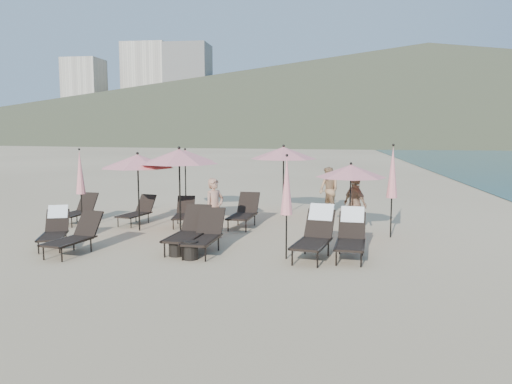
# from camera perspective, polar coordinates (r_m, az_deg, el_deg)

# --- Properties ---
(ground) EXTENTS (800.00, 800.00, 0.00)m
(ground) POSITION_cam_1_polar(r_m,az_deg,el_deg) (12.13, -3.02, -7.12)
(ground) COLOR #D6BA8C
(ground) RESTS_ON ground
(volcanic_headland) EXTENTS (690.00, 690.00, 55.00)m
(volcanic_headland) POSITION_cam_1_polar(r_m,az_deg,el_deg) (322.53, 20.85, 10.62)
(volcanic_headland) COLOR brown
(volcanic_headland) RESTS_ON ground
(hotel_skyline) EXTENTS (109.00, 82.00, 55.00)m
(hotel_skyline) POSITION_cam_1_polar(r_m,az_deg,el_deg) (299.34, -10.77, 10.83)
(hotel_skyline) COLOR beige
(hotel_skyline) RESTS_ON ground
(lounger_0) EXTENTS (1.07, 1.68, 0.99)m
(lounger_0) POSITION_cam_1_polar(r_m,az_deg,el_deg) (13.87, -22.01, -3.85)
(lounger_0) COLOR black
(lounger_0) RESTS_ON ground
(lounger_1) EXTENTS (0.94, 1.74, 0.95)m
(lounger_1) POSITION_cam_1_polar(r_m,az_deg,el_deg) (12.88, -19.99, -4.68)
(lounger_1) COLOR black
(lounger_1) RESTS_ON ground
(lounger_2) EXTENTS (0.77, 1.79, 1.01)m
(lounger_2) POSITION_cam_1_polar(r_m,az_deg,el_deg) (12.24, -5.91, -4.75)
(lounger_2) COLOR black
(lounger_2) RESTS_ON ground
(lounger_3) EXTENTS (0.85, 1.87, 1.05)m
(lounger_3) POSITION_cam_1_polar(r_m,az_deg,el_deg) (12.57, -7.69, -4.39)
(lounger_3) COLOR black
(lounger_3) RESTS_ON ground
(lounger_4) EXTENTS (1.05, 1.97, 1.17)m
(lounger_4) POSITION_cam_1_polar(r_m,az_deg,el_deg) (11.87, 6.78, -4.72)
(lounger_4) COLOR black
(lounger_4) RESTS_ON ground
(lounger_5) EXTENTS (0.81, 1.82, 1.10)m
(lounger_5) POSITION_cam_1_polar(r_m,az_deg,el_deg) (12.00, 10.80, -4.82)
(lounger_5) COLOR black
(lounger_5) RESTS_ON ground
(lounger_6) EXTENTS (0.79, 1.67, 0.92)m
(lounger_6) POSITION_cam_1_polar(r_m,az_deg,el_deg) (17.09, -19.60, -1.94)
(lounger_6) COLOR black
(lounger_6) RESTS_ON ground
(lounger_7) EXTENTS (0.91, 1.62, 0.88)m
(lounger_7) POSITION_cam_1_polar(r_m,az_deg,el_deg) (16.46, -13.37, -2.13)
(lounger_7) COLOR black
(lounger_7) RESTS_ON ground
(lounger_8) EXTENTS (0.79, 1.57, 0.87)m
(lounger_8) POSITION_cam_1_polar(r_m,az_deg,el_deg) (15.90, -8.23, -2.35)
(lounger_8) COLOR black
(lounger_8) RESTS_ON ground
(lounger_9) EXTENTS (0.83, 1.80, 1.01)m
(lounger_9) POSITION_cam_1_polar(r_m,az_deg,el_deg) (15.49, -1.37, -2.27)
(lounger_9) COLOR black
(lounger_9) RESTS_ON ground
(umbrella_open_0) EXTENTS (2.18, 2.18, 2.35)m
(umbrella_open_0) POSITION_cam_1_polar(r_m,az_deg,el_deg) (15.12, -13.37, 3.45)
(umbrella_open_0) COLOR black
(umbrella_open_0) RESTS_ON ground
(umbrella_open_1) EXTENTS (2.34, 2.34, 2.52)m
(umbrella_open_1) POSITION_cam_1_polar(r_m,az_deg,el_deg) (14.66, -8.77, 4.04)
(umbrella_open_1) COLOR black
(umbrella_open_1) RESTS_ON ground
(umbrella_open_2) EXTENTS (1.95, 1.95, 2.10)m
(umbrella_open_2) POSITION_cam_1_polar(r_m,az_deg,el_deg) (14.04, 10.79, 2.37)
(umbrella_open_2) COLOR black
(umbrella_open_2) RESTS_ON ground
(umbrella_open_3) EXTENTS (2.19, 2.19, 2.35)m
(umbrella_open_3) POSITION_cam_1_polar(r_m,az_deg,el_deg) (18.30, -8.11, 4.14)
(umbrella_open_3) COLOR black
(umbrella_open_3) RESTS_ON ground
(umbrella_open_4) EXTENTS (2.32, 2.32, 2.50)m
(umbrella_open_4) POSITION_cam_1_polar(r_m,az_deg,el_deg) (17.37, 3.16, 4.48)
(umbrella_open_4) COLOR black
(umbrella_open_4) RESTS_ON ground
(umbrella_closed_0) EXTENTS (0.29, 0.29, 2.44)m
(umbrella_closed_0) POSITION_cam_1_polar(r_m,az_deg,el_deg) (11.41, 3.53, 0.64)
(umbrella_closed_0) COLOR black
(umbrella_closed_0) RESTS_ON ground
(umbrella_closed_1) EXTENTS (0.31, 0.31, 2.61)m
(umbrella_closed_1) POSITION_cam_1_polar(r_m,az_deg,el_deg) (14.25, 15.33, 2.15)
(umbrella_closed_1) COLOR black
(umbrella_closed_1) RESTS_ON ground
(umbrella_closed_2) EXTENTS (0.29, 0.29, 2.44)m
(umbrella_closed_2) POSITION_cam_1_polar(r_m,az_deg,el_deg) (16.14, -19.46, 2.10)
(umbrella_closed_2) COLOR black
(umbrella_closed_2) RESTS_ON ground
(side_table_0) EXTENTS (0.35, 0.35, 0.41)m
(side_table_0) POSITION_cam_1_polar(r_m,az_deg,el_deg) (12.07, -9.11, -6.28)
(side_table_0) COLOR black
(side_table_0) RESTS_ON ground
(side_table_1) EXTENTS (0.36, 0.36, 0.43)m
(side_table_1) POSITION_cam_1_polar(r_m,az_deg,el_deg) (11.71, -7.53, -6.62)
(side_table_1) COLOR black
(side_table_1) RESTS_ON ground
(beachgoer_a) EXTENTS (0.69, 0.73, 1.67)m
(beachgoer_a) POSITION_cam_1_polar(r_m,az_deg,el_deg) (13.81, -4.75, -1.88)
(beachgoer_a) COLOR #AE795E
(beachgoer_a) RESTS_ON ground
(beachgoer_b) EXTENTS (1.01, 1.03, 1.67)m
(beachgoer_b) POSITION_cam_1_polar(r_m,az_deg,el_deg) (18.30, 8.31, 0.22)
(beachgoer_b) COLOR #9F7852
(beachgoer_b) RESTS_ON ground
(beachgoer_c) EXTENTS (0.88, 1.05, 1.68)m
(beachgoer_c) POSITION_cam_1_polar(r_m,az_deg,el_deg) (14.74, 11.27, -1.43)
(beachgoer_c) COLOR tan
(beachgoer_c) RESTS_ON ground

